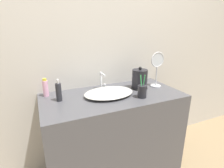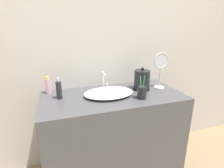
% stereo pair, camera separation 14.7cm
% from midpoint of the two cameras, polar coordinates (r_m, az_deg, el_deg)
% --- Properties ---
extents(wall_back, '(6.00, 0.04, 2.60)m').
position_cam_midpoint_polar(wall_back, '(1.70, -0.42, 16.13)').
color(wall_back, beige).
rests_on(wall_back, ground_plane).
extents(vanity_counter, '(1.21, 0.59, 0.80)m').
position_cam_midpoint_polar(vanity_counter, '(1.70, 2.98, -16.25)').
color(vanity_counter, '#4C4C51').
rests_on(vanity_counter, ground_plane).
extents(sink_basin, '(0.43, 0.30, 0.05)m').
position_cam_midpoint_polar(sink_basin, '(1.49, 1.79, -2.89)').
color(sink_basin, silver).
rests_on(sink_basin, vanity_counter).
extents(faucet, '(0.06, 0.12, 0.16)m').
position_cam_midpoint_polar(faucet, '(1.63, -0.11, 1.39)').
color(faucet, silver).
rests_on(faucet, vanity_counter).
extents(electric_kettle, '(0.16, 0.16, 0.21)m').
position_cam_midpoint_polar(electric_kettle, '(1.65, 12.26, 1.05)').
color(electric_kettle, black).
rests_on(electric_kettle, vanity_counter).
extents(toothbrush_cup, '(0.07, 0.07, 0.19)m').
position_cam_midpoint_polar(toothbrush_cup, '(1.45, 12.60, -2.75)').
color(toothbrush_cup, '#232328').
rests_on(toothbrush_cup, vanity_counter).
extents(lotion_bottle, '(0.05, 0.05, 0.18)m').
position_cam_midpoint_polar(lotion_bottle, '(1.45, -14.18, -1.98)').
color(lotion_bottle, '#28282D').
rests_on(lotion_bottle, vanity_counter).
extents(shampoo_bottle, '(0.04, 0.04, 0.15)m').
position_cam_midpoint_polar(shampoo_bottle, '(1.59, -17.71, -0.55)').
color(shampoo_bottle, '#EAA8C6').
rests_on(shampoo_bottle, vanity_counter).
extents(vanity_mirror, '(0.15, 0.10, 0.34)m').
position_cam_midpoint_polar(vanity_mirror, '(1.71, 18.02, 5.01)').
color(vanity_mirror, silver).
rests_on(vanity_mirror, vanity_counter).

